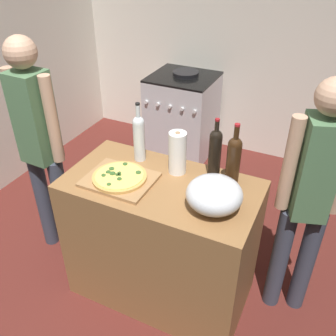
{
  "coord_description": "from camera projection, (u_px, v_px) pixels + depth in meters",
  "views": [
    {
      "loc": [
        0.97,
        -0.85,
        2.19
      ],
      "look_at": [
        0.17,
        0.83,
        0.97
      ],
      "focal_mm": 39.86,
      "sensor_mm": 36.0,
      "label": 1
    }
  ],
  "objects": [
    {
      "name": "stove",
      "position": [
        182.0,
        115.0,
        4.06
      ],
      "size": [
        0.66,
        0.64,
        0.93
      ],
      "color": "#B7B7BC",
      "rests_on": "ground_plane"
    },
    {
      "name": "paper_towel_roll",
      "position": [
        177.0,
        153.0,
        2.21
      ],
      "size": [
        0.11,
        0.11,
        0.27
      ],
      "color": "white",
      "rests_on": "counter"
    },
    {
      "name": "counter",
      "position": [
        161.0,
        241.0,
        2.43
      ],
      "size": [
        1.16,
        0.62,
        0.92
      ],
      "primitive_type": "cube",
      "color": "olive",
      "rests_on": "ground_plane"
    },
    {
      "name": "ground_plane",
      "position": [
        181.0,
        221.0,
        3.3
      ],
      "size": [
        4.19,
        3.51,
        0.02
      ],
      "primitive_type": "cube",
      "color": "#511E19"
    },
    {
      "name": "kitchen_wall_rear",
      "position": [
        245.0,
        31.0,
        3.71
      ],
      "size": [
        4.19,
        0.1,
        2.6
      ],
      "primitive_type": "cube",
      "color": "silver",
      "rests_on": "ground_plane"
    },
    {
      "name": "cutting_board",
      "position": [
        120.0,
        180.0,
        2.19
      ],
      "size": [
        0.4,
        0.32,
        0.02
      ],
      "primitive_type": "cube",
      "color": "#9E7247",
      "rests_on": "counter"
    },
    {
      "name": "wine_bottle_dark",
      "position": [
        139.0,
        136.0,
        2.31
      ],
      "size": [
        0.07,
        0.07,
        0.39
      ],
      "color": "silver",
      "rests_on": "counter"
    },
    {
      "name": "pizza",
      "position": [
        119.0,
        177.0,
        2.18
      ],
      "size": [
        0.32,
        0.32,
        0.03
      ],
      "color": "tan",
      "rests_on": "cutting_board"
    },
    {
      "name": "person_in_red",
      "position": [
        309.0,
        197.0,
        2.09
      ],
      "size": [
        0.34,
        0.25,
        1.61
      ],
      "color": "#383D4C",
      "rests_on": "ground_plane"
    },
    {
      "name": "mixing_bowl",
      "position": [
        214.0,
        195.0,
        1.94
      ],
      "size": [
        0.3,
        0.3,
        0.18
      ],
      "color": "#B2B2B7",
      "rests_on": "counter"
    },
    {
      "name": "person_in_stripes",
      "position": [
        40.0,
        142.0,
        2.52
      ],
      "size": [
        0.38,
        0.21,
        1.66
      ],
      "color": "#383D4C",
      "rests_on": "ground_plane"
    },
    {
      "name": "wine_bottle_green",
      "position": [
        215.0,
        150.0,
        2.18
      ],
      "size": [
        0.08,
        0.08,
        0.37
      ],
      "color": "black",
      "rests_on": "counter"
    },
    {
      "name": "wine_bottle_clear",
      "position": [
        234.0,
        160.0,
        2.08
      ],
      "size": [
        0.08,
        0.08,
        0.39
      ],
      "color": "#331E0F",
      "rests_on": "counter"
    }
  ]
}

